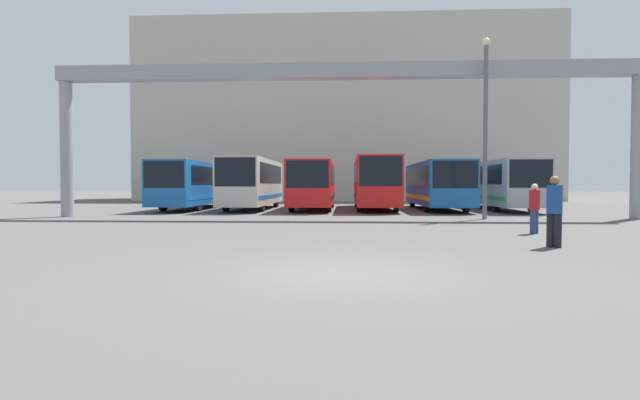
{
  "coord_description": "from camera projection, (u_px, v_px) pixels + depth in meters",
  "views": [
    {
      "loc": [
        0.12,
        -9.04,
        1.62
      ],
      "look_at": [
        -1.28,
        17.71,
        0.77
      ],
      "focal_mm": 28.0,
      "sensor_mm": 36.0,
      "label": 1
    }
  ],
  "objects": [
    {
      "name": "bus_slot_3",
      "position": [
        375.0,
        180.0,
        32.32
      ],
      "size": [
        2.52,
        11.51,
        3.23
      ],
      "color": "red",
      "rests_on": "ground"
    },
    {
      "name": "bus_slot_2",
      "position": [
        313.0,
        182.0,
        31.82
      ],
      "size": [
        2.54,
        10.09,
        3.0
      ],
      "color": "red",
      "rests_on": "ground"
    },
    {
      "name": "pedestrian_near_center",
      "position": [
        554.0,
        210.0,
        12.76
      ],
      "size": [
        0.38,
        0.38,
        1.84
      ],
      "rotation": [
        0.0,
        0.0,
        5.52
      ],
      "color": "black",
      "rests_on": "ground"
    },
    {
      "name": "bus_slot_1",
      "position": [
        253.0,
        181.0,
        32.28
      ],
      "size": [
        2.47,
        10.61,
        3.18
      ],
      "color": "beige",
      "rests_on": "ground"
    },
    {
      "name": "bus_slot_5",
      "position": [
        496.0,
        182.0,
        32.28
      ],
      "size": [
        2.47,
        12.25,
        3.03
      ],
      "color": "#999EA5",
      "rests_on": "ground"
    },
    {
      "name": "lamp_post",
      "position": [
        485.0,
        121.0,
        22.88
      ],
      "size": [
        0.36,
        0.36,
        8.31
      ],
      "color": "#595B60",
      "rests_on": "ground"
    },
    {
      "name": "overhead_gantry",
      "position": [
        344.0,
        89.0,
        23.89
      ],
      "size": [
        28.07,
        0.8,
        7.38
      ],
      "color": "gray",
      "rests_on": "ground"
    },
    {
      "name": "building_backdrop",
      "position": [
        345.0,
        116.0,
        53.43
      ],
      "size": [
        41.82,
        12.0,
        17.93
      ],
      "color": "#B7B2A3",
      "rests_on": "ground"
    },
    {
      "name": "bus_slot_0",
      "position": [
        198.0,
        183.0,
        33.39
      ],
      "size": [
        2.49,
        12.41,
        3.0
      ],
      "color": "#1959A5",
      "rests_on": "ground"
    },
    {
      "name": "ground_plane",
      "position": [
        339.0,
        273.0,
        9.08
      ],
      "size": [
        200.0,
        200.0,
        0.0
      ],
      "primitive_type": "plane",
      "color": "#514F4C"
    },
    {
      "name": "pedestrian_far_center",
      "position": [
        534.0,
        207.0,
        16.3
      ],
      "size": [
        0.34,
        0.34,
        1.64
      ],
      "rotation": [
        0.0,
        0.0,
        3.79
      ],
      "color": "navy",
      "rests_on": "ground"
    },
    {
      "name": "bus_slot_4",
      "position": [
        437.0,
        183.0,
        31.8
      ],
      "size": [
        2.63,
        10.87,
        2.97
      ],
      "color": "#1959A5",
      "rests_on": "ground"
    }
  ]
}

